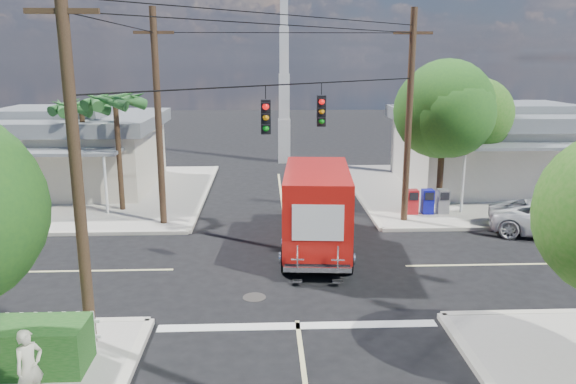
{
  "coord_description": "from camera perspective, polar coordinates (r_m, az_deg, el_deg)",
  "views": [
    {
      "loc": [
        -0.85,
        -18.09,
        7.01
      ],
      "look_at": [
        0.0,
        2.0,
        2.2
      ],
      "focal_mm": 35.0,
      "sensor_mm": 36.0,
      "label": 1
    }
  ],
  "objects": [
    {
      "name": "tree_ne_back",
      "position": [
        29.21,
        19.15,
        7.17
      ],
      "size": [
        3.77,
        3.66,
        5.82
      ],
      "color": "#422D1C",
      "rests_on": "sidewalk_ne"
    },
    {
      "name": "palm_nw_back",
      "position": [
        28.53,
        -20.26,
        7.93
      ],
      "size": [
        3.01,
        3.08,
        5.19
      ],
      "color": "#422D1C",
      "rests_on": "sidewalk_nw"
    },
    {
      "name": "tree_ne_front",
      "position": [
        26.22,
        15.65,
        8.05
      ],
      "size": [
        4.21,
        4.14,
        6.66
      ],
      "color": "#422D1C",
      "rests_on": "sidewalk_ne"
    },
    {
      "name": "vending_boxes",
      "position": [
        26.15,
        13.98,
        -0.94
      ],
      "size": [
        1.9,
        0.5,
        1.1
      ],
      "color": "red",
      "rests_on": "sidewalk_ne"
    },
    {
      "name": "pedestrian",
      "position": [
        12.92,
        -24.79,
        -15.87
      ],
      "size": [
        0.67,
        0.7,
        1.62
      ],
      "primitive_type": "imported",
      "rotation": [
        0.0,
        0.0,
        0.92
      ],
      "color": "beige",
      "rests_on": "sidewalk_sw"
    },
    {
      "name": "road_markings",
      "position": [
        18.05,
        0.47,
        -9.38
      ],
      "size": [
        32.0,
        32.0,
        0.01
      ],
      "color": "beige",
      "rests_on": "ground"
    },
    {
      "name": "utility_poles",
      "position": [
        19.84,
        -4.56,
        6.65
      ],
      "size": [
        12.0,
        10.68,
        9.0
      ],
      "color": "#473321",
      "rests_on": "ground"
    },
    {
      "name": "delivery_truck",
      "position": [
        20.89,
        2.91,
        -1.55
      ],
      "size": [
        2.86,
        7.47,
        3.17
      ],
      "color": "black",
      "rests_on": "ground"
    },
    {
      "name": "sidewalk_nw",
      "position": [
        31.43,
        -20.96,
        -0.21
      ],
      "size": [
        14.12,
        14.12,
        0.14
      ],
      "color": "#A9A399",
      "rests_on": "ground"
    },
    {
      "name": "building_nw",
      "position": [
        32.88,
        -22.28,
        4.07
      ],
      "size": [
        10.8,
        10.2,
        4.3
      ],
      "color": "beige",
      "rests_on": "sidewalk_nw"
    },
    {
      "name": "parked_car",
      "position": [
        25.08,
        25.42,
        -2.46
      ],
      "size": [
        5.52,
        3.85,
        1.4
      ],
      "primitive_type": "imported",
      "rotation": [
        0.0,
        0.0,
        1.24
      ],
      "color": "silver",
      "rests_on": "ground"
    },
    {
      "name": "radio_tower",
      "position": [
        38.14,
        -0.4,
        11.4
      ],
      "size": [
        0.8,
        0.8,
        17.0
      ],
      "color": "silver",
      "rests_on": "ground"
    },
    {
      "name": "building_ne",
      "position": [
        33.22,
        21.37,
        4.41
      ],
      "size": [
        11.8,
        10.2,
        4.5
      ],
      "color": "silver",
      "rests_on": "sidewalk_ne"
    },
    {
      "name": "palm_nw_front",
      "position": [
        26.51,
        -17.14,
        8.61
      ],
      "size": [
        3.01,
        3.08,
        5.59
      ],
      "color": "#422D1C",
      "rests_on": "sidewalk_nw"
    },
    {
      "name": "sidewalk_ne",
      "position": [
        32.01,
        19.14,
        0.18
      ],
      "size": [
        14.12,
        14.12,
        0.14
      ],
      "color": "#A9A399",
      "rests_on": "ground"
    },
    {
      "name": "ground",
      "position": [
        19.42,
        0.25,
        -7.71
      ],
      "size": [
        120.0,
        120.0,
        0.0
      ],
      "primitive_type": "plane",
      "color": "black",
      "rests_on": "ground"
    }
  ]
}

